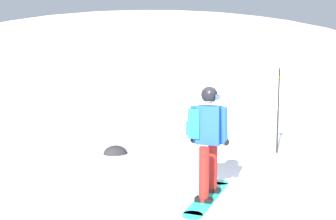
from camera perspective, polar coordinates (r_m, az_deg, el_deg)
ground_plane at (r=6.20m, az=8.94°, el=-12.75°), size 300.00×300.00×0.00m
ridge_peak_main at (r=35.56m, az=-1.23°, el=3.60°), size 42.66×38.39×12.13m
snowboarder_main at (r=6.07m, az=5.56°, el=-4.12°), size 1.20×1.54×1.71m
piste_marker_near at (r=9.33m, az=15.46°, el=0.86°), size 0.20×0.20×1.98m
rock_dark at (r=9.17m, az=-7.51°, el=-6.21°), size 0.54×0.46×0.38m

